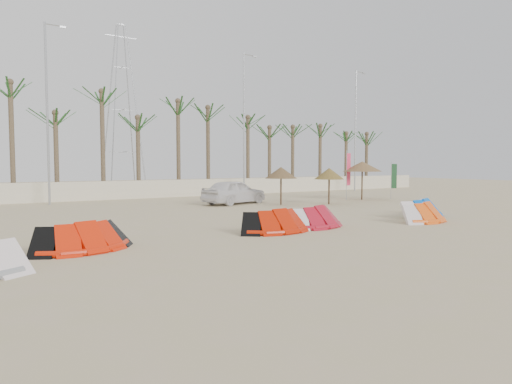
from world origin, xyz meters
TOP-DOWN VIEW (x-y plane):
  - ground at (0.00, 0.00)m, footprint 120.00×120.00m
  - boundary_wall at (0.00, 22.00)m, footprint 60.00×0.30m
  - palm_line at (0.67, 23.50)m, footprint 52.00×4.00m
  - lamp_b at (-5.96, 20.00)m, footprint 1.25×0.14m
  - lamp_c at (8.04, 20.00)m, footprint 1.25×0.14m
  - lamp_d at (20.04, 20.00)m, footprint 1.25×0.14m
  - pylon at (1.00, 28.00)m, footprint 3.00×3.00m
  - kite_red_left at (-7.65, 3.58)m, footprint 3.26×2.16m
  - kite_red_mid at (-0.87, 3.53)m, footprint 3.16×1.74m
  - kite_red_right at (1.23, 3.74)m, footprint 3.19×2.16m
  - kite_orange at (6.26, 2.53)m, footprint 3.24×2.14m
  - kite_blue at (7.78, 3.83)m, footprint 3.58×2.34m
  - parasol_left at (5.83, 12.17)m, footprint 1.98×1.98m
  - parasol_mid at (8.65, 10.96)m, footprint 1.85×1.85m
  - parasol_right at (12.98, 12.35)m, footprint 2.71×2.71m
  - flag_pink at (12.00, 12.71)m, footprint 0.45×0.08m
  - flag_green at (15.01, 11.38)m, footprint 0.44×0.16m
  - car at (3.73, 14.23)m, footprint 4.80×2.98m

SIDE VIEW (x-z plane):
  - ground at x=0.00m, z-range 0.00..0.00m
  - pylon at x=1.00m, z-range -7.00..7.00m
  - kite_red_right at x=1.23m, z-range -0.03..0.87m
  - kite_orange at x=6.26m, z-range -0.03..0.87m
  - kite_red_left at x=-7.65m, z-range -0.03..0.87m
  - kite_red_mid at x=-0.87m, z-range -0.03..0.87m
  - kite_blue at x=7.78m, z-range -0.03..0.87m
  - boundary_wall at x=0.00m, z-range 0.00..1.30m
  - car at x=3.73m, z-range 0.00..1.52m
  - flag_green at x=15.01m, z-range 0.25..2.89m
  - parasol_mid at x=8.65m, z-range 0.77..3.02m
  - parasol_left at x=5.83m, z-range 0.80..3.12m
  - flag_pink at x=12.00m, z-range 0.32..3.74m
  - parasol_right at x=12.98m, z-range 0.98..3.66m
  - lamp_b at x=-5.96m, z-range 0.27..11.27m
  - lamp_c at x=8.04m, z-range 0.27..11.27m
  - lamp_d at x=20.04m, z-range 0.27..11.27m
  - palm_line at x=0.67m, z-range 2.59..10.29m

